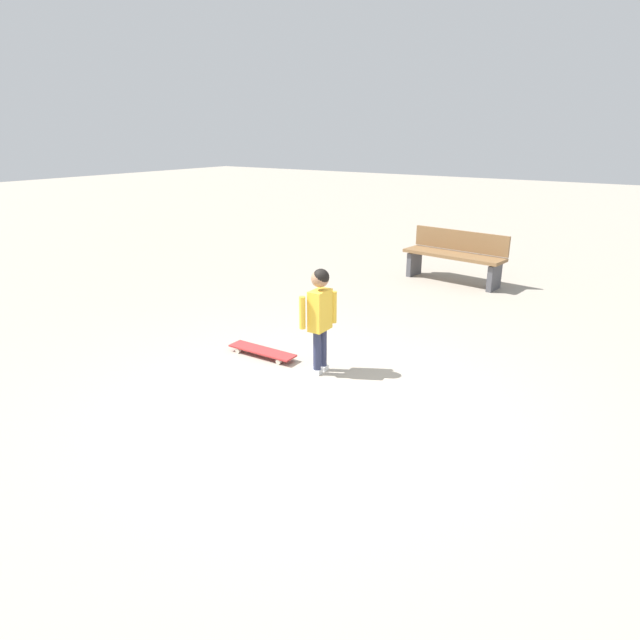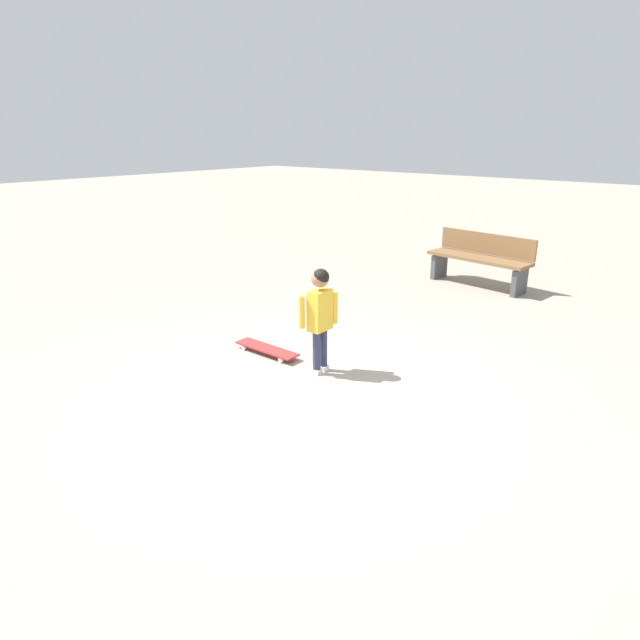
{
  "view_description": "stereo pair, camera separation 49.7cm",
  "coord_description": "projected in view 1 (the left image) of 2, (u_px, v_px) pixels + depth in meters",
  "views": [
    {
      "loc": [
        -3.58,
        -2.44,
        2.28
      ],
      "look_at": [
        0.53,
        0.36,
        0.55
      ],
      "focal_mm": 30.49,
      "sensor_mm": 36.0,
      "label": 1
    },
    {
      "loc": [
        -3.28,
        -2.84,
        2.28
      ],
      "look_at": [
        0.53,
        0.36,
        0.55
      ],
      "focal_mm": 30.49,
      "sensor_mm": 36.0,
      "label": 2
    }
  ],
  "objects": [
    {
      "name": "ground_plane",
      "position": [
        320.0,
        402.0,
        4.84
      ],
      "size": [
        50.0,
        50.0,
        0.0
      ],
      "primitive_type": "plane",
      "color": "#9E9384"
    },
    {
      "name": "skateboard",
      "position": [
        262.0,
        351.0,
        5.8
      ],
      "size": [
        0.2,
        0.79,
        0.07
      ],
      "color": "#B22D2D",
      "rests_on": "ground"
    },
    {
      "name": "child_person",
      "position": [
        320.0,
        310.0,
        5.23
      ],
      "size": [
        0.37,
        0.22,
        1.06
      ],
      "color": "#2D3351",
      "rests_on": "ground"
    },
    {
      "name": "street_bench",
      "position": [
        455.0,
        256.0,
        8.58
      ],
      "size": [
        0.62,
        1.64,
        0.8
      ],
      "color": "brown",
      "rests_on": "ground"
    }
  ]
}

